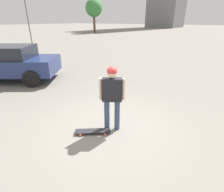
{
  "coord_description": "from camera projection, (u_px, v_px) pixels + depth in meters",
  "views": [
    {
      "loc": [
        -2.14,
        3.17,
        2.6
      ],
      "look_at": [
        0.0,
        0.0,
        0.93
      ],
      "focal_mm": 28.0,
      "sensor_mm": 36.0,
      "label": 1
    }
  ],
  "objects": [
    {
      "name": "lamp_post",
      "position": [
        27.0,
        12.0,
        18.96
      ],
      "size": [
        0.28,
        0.28,
        5.78
      ],
      "color": "#59595E",
      "rests_on": "ground_plane"
    },
    {
      "name": "person",
      "position": [
        112.0,
        93.0,
        4.14
      ],
      "size": [
        0.54,
        0.41,
        1.65
      ],
      "rotation": [
        0.0,
        0.0,
        -2.59
      ],
      "color": "#38476B",
      "rests_on": "ground_plane"
    },
    {
      "name": "ground_plane",
      "position": [
        112.0,
        129.0,
        4.54
      ],
      "size": [
        220.0,
        220.0,
        0.0
      ],
      "primitive_type": "plane",
      "color": "gray"
    },
    {
      "name": "skateboard",
      "position": [
        93.0,
        131.0,
        4.34
      ],
      "size": [
        0.82,
        0.69,
        0.07
      ],
      "rotation": [
        0.0,
        0.0,
        0.65
      ],
      "color": "#232328",
      "rests_on": "ground_plane"
    },
    {
      "name": "tree_distant",
      "position": [
        94.0,
        8.0,
        35.91
      ],
      "size": [
        3.46,
        3.46,
        6.57
      ],
      "color": "brown",
      "rests_on": "ground_plane"
    },
    {
      "name": "car_parked_near",
      "position": [
        10.0,
        63.0,
        7.89
      ],
      "size": [
        4.46,
        3.9,
        1.57
      ],
      "rotation": [
        0.0,
        0.0,
        0.61
      ],
      "color": "navy",
      "rests_on": "ground_plane"
    }
  ]
}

